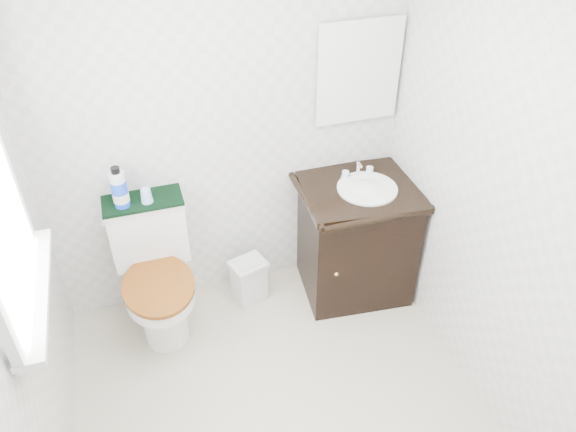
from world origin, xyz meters
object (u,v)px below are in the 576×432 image
toilet (157,278)px  trash_bin (249,281)px  mouthwash_bottle (119,189)px  cup (146,196)px  vanity (356,236)px

toilet → trash_bin: (0.58, 0.02, -0.21)m
trash_bin → mouthwash_bottle: 1.08m
toilet → trash_bin: size_ratio=2.69×
mouthwash_bottle → cup: (0.14, -0.01, -0.07)m
vanity → cup: 1.37m
trash_bin → mouthwash_bottle: mouthwash_bottle is taller
toilet → trash_bin: bearing=2.4°
mouthwash_bottle → toilet: bearing=-41.7°
toilet → trash_bin: 0.62m
mouthwash_bottle → cup: bearing=-2.3°
cup → trash_bin: bearing=-7.1°
toilet → vanity: vanity is taller
cup → toilet: bearing=-106.4°
trash_bin → cup: bearing=172.9°
trash_bin → mouthwash_bottle: (-0.69, 0.07, 0.83)m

